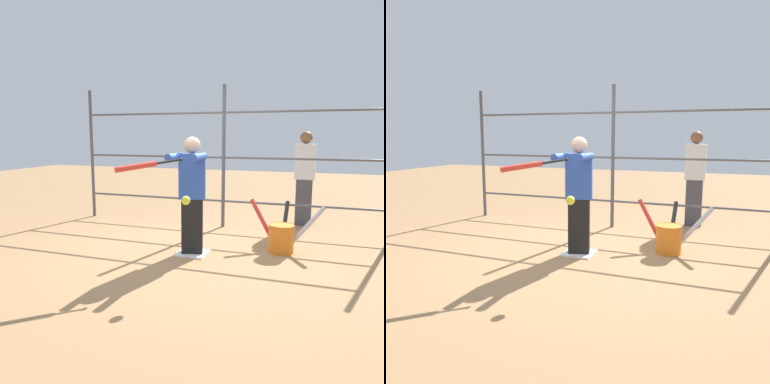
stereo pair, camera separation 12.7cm
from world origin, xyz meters
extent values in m
plane|color=#9E754C|center=(0.00, 0.00, 0.00)|extent=(24.00, 24.00, 0.00)
cube|color=white|center=(0.00, 0.00, 0.01)|extent=(0.40, 0.40, 0.02)
cylinder|color=#4C4C51|center=(0.00, -1.60, 1.21)|extent=(0.06, 0.06, 2.42)
cylinder|color=#4C4C51|center=(2.62, -1.60, 1.21)|extent=(0.06, 0.06, 2.42)
cylinder|color=#4C4C51|center=(0.00, -1.60, 0.46)|extent=(5.25, 0.04, 0.04)
cylinder|color=#4C4C51|center=(0.00, -1.60, 1.21)|extent=(5.25, 0.04, 0.04)
cylinder|color=#4C4C51|center=(0.00, -1.60, 1.96)|extent=(5.25, 0.04, 0.04)
cube|color=black|center=(0.00, 0.00, 0.38)|extent=(0.32, 0.25, 0.76)
cube|color=#2D51B7|center=(0.00, 0.00, 1.05)|extent=(0.39, 0.28, 0.59)
sphere|color=beige|center=(0.00, 0.00, 1.46)|extent=(0.21, 0.21, 0.21)
cylinder|color=#2D51B7|center=(-0.15, 0.17, 1.32)|extent=(0.09, 0.42, 0.09)
cylinder|color=#2D51B7|center=(0.15, 0.25, 1.32)|extent=(0.09, 0.42, 0.09)
sphere|color=black|center=(0.00, 0.42, 1.30)|extent=(0.05, 0.05, 0.05)
cylinder|color=black|center=(0.11, 0.54, 1.28)|extent=(0.24, 0.26, 0.07)
cylinder|color=red|center=(0.38, 0.83, 1.23)|extent=(0.38, 0.41, 0.12)
sphere|color=yellow|center=(-0.26, 0.93, 0.90)|extent=(0.10, 0.10, 0.10)
cylinder|color=orange|center=(-1.12, -0.46, 0.19)|extent=(0.34, 0.34, 0.38)
torus|color=orange|center=(-1.12, -0.46, 0.38)|extent=(0.35, 0.35, 0.01)
cylinder|color=#B2B2B7|center=(-1.42, -0.56, 0.34)|extent=(0.54, 0.23, 0.63)
cylinder|color=black|center=(-1.13, -0.76, 0.33)|extent=(0.08, 0.52, 0.61)
cylinder|color=red|center=(-0.86, -0.61, 0.35)|extent=(0.47, 0.31, 0.66)
cube|color=#3F3F47|center=(-1.31, -2.21, 0.41)|extent=(0.27, 0.17, 0.82)
cube|color=silver|center=(-1.31, -2.21, 1.13)|extent=(0.34, 0.19, 0.61)
sphere|color=brown|center=(-1.31, -2.21, 1.54)|extent=(0.21, 0.21, 0.21)
camera|label=1|loc=(-1.63, 4.59, 1.59)|focal=35.00mm
camera|label=2|loc=(-1.75, 4.55, 1.59)|focal=35.00mm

